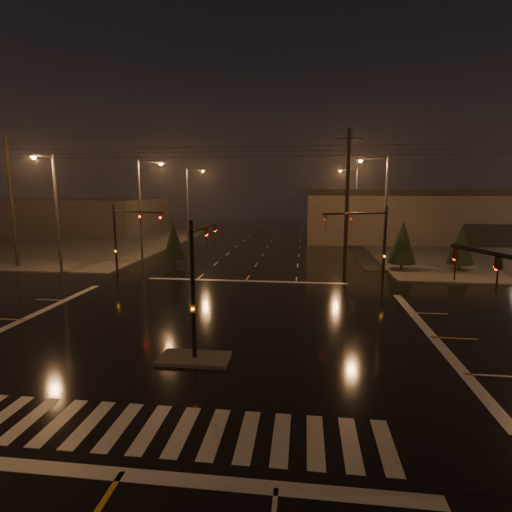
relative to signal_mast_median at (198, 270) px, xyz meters
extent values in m
plane|color=black|center=(0.00, 3.07, -3.75)|extent=(140.00, 140.00, 0.00)
cube|color=#45433D|center=(-30.00, 33.07, -3.69)|extent=(36.00, 36.00, 0.12)
cube|color=#45433D|center=(0.00, -0.93, -3.68)|extent=(3.00, 1.60, 0.15)
cube|color=beige|center=(0.00, -5.93, -3.75)|extent=(15.00, 2.60, 0.01)
cube|color=beige|center=(0.00, -7.93, -3.75)|extent=(16.00, 0.50, 0.01)
cube|color=beige|center=(0.00, 14.07, -3.75)|extent=(16.00, 0.50, 0.01)
cube|color=#6F634F|center=(35.00, 49.07, -0.25)|extent=(60.00, 28.00, 7.00)
cube|color=black|center=(35.00, 49.07, 3.05)|extent=(60.20, 28.20, 0.80)
cube|color=#443E3C|center=(-35.00, 45.07, -0.95)|extent=(30.00, 18.00, 5.60)
cylinder|color=black|center=(0.00, -0.93, -0.75)|extent=(0.18, 0.18, 6.00)
cylinder|color=black|center=(0.00, 1.32, 1.75)|extent=(0.12, 4.50, 0.12)
imported|color=#594707|center=(0.00, 3.35, 1.70)|extent=(0.16, 0.20, 1.00)
cube|color=#594707|center=(0.00, -0.93, -1.45)|extent=(0.25, 0.18, 0.35)
cylinder|color=black|center=(10.50, 13.57, -0.75)|extent=(0.18, 0.18, 6.00)
cylinder|color=black|center=(8.15, 12.72, 1.75)|extent=(4.74, 1.82, 0.12)
imported|color=#594707|center=(6.04, 11.95, 1.70)|extent=(0.24, 0.22, 1.00)
cube|color=#594707|center=(10.50, 13.57, -1.45)|extent=(0.25, 0.18, 0.35)
cylinder|color=black|center=(-10.50, 13.57, -0.75)|extent=(0.18, 0.18, 6.00)
cylinder|color=black|center=(-8.15, 12.72, 1.75)|extent=(4.74, 1.82, 0.12)
imported|color=#594707|center=(-6.04, 11.95, 1.70)|extent=(0.24, 0.22, 1.00)
cube|color=#594707|center=(-10.50, 13.57, -1.45)|extent=(0.25, 0.18, 0.35)
cylinder|color=black|center=(9.82, -5.55, 1.75)|extent=(1.48, 3.80, 0.12)
imported|color=#594707|center=(9.20, -3.86, 1.70)|extent=(0.22, 0.24, 1.00)
cylinder|color=#38383A|center=(-11.50, 21.07, 1.25)|extent=(0.24, 0.24, 10.00)
cylinder|color=#38383A|center=(-10.30, 21.07, 6.05)|extent=(2.40, 0.14, 0.14)
cube|color=#38383A|center=(-9.20, 21.07, 6.00)|extent=(0.70, 0.30, 0.18)
sphere|color=orange|center=(-9.20, 21.07, 5.87)|extent=(0.32, 0.32, 0.32)
cylinder|color=#38383A|center=(-11.50, 37.07, 1.25)|extent=(0.24, 0.24, 10.00)
cylinder|color=#38383A|center=(-10.30, 37.07, 6.05)|extent=(2.40, 0.14, 0.14)
cube|color=#38383A|center=(-9.20, 37.07, 6.00)|extent=(0.70, 0.30, 0.18)
sphere|color=orange|center=(-9.20, 37.07, 5.87)|extent=(0.32, 0.32, 0.32)
cylinder|color=#38383A|center=(11.50, 19.07, 1.25)|extent=(0.24, 0.24, 10.00)
cylinder|color=#38383A|center=(10.30, 19.07, 6.05)|extent=(2.40, 0.14, 0.14)
cube|color=#38383A|center=(9.20, 19.07, 6.00)|extent=(0.70, 0.30, 0.18)
sphere|color=orange|center=(9.20, 19.07, 5.87)|extent=(0.32, 0.32, 0.32)
cylinder|color=#38383A|center=(11.50, 39.07, 1.25)|extent=(0.24, 0.24, 10.00)
cylinder|color=#38383A|center=(10.30, 39.07, 6.05)|extent=(2.40, 0.14, 0.14)
cube|color=#38383A|center=(9.20, 39.07, 6.00)|extent=(0.70, 0.30, 0.18)
sphere|color=orange|center=(9.20, 39.07, 5.87)|extent=(0.32, 0.32, 0.32)
cylinder|color=#38383A|center=(-16.00, 14.57, 1.25)|extent=(0.24, 0.24, 10.00)
cylinder|color=#38383A|center=(-16.00, 13.37, 6.05)|extent=(0.14, 2.40, 0.14)
cube|color=#38383A|center=(-16.00, 12.27, 6.00)|extent=(0.30, 0.70, 0.18)
sphere|color=orange|center=(-16.00, 12.27, 5.87)|extent=(0.32, 0.32, 0.32)
cylinder|color=black|center=(-22.00, 17.07, 2.25)|extent=(0.32, 0.32, 12.00)
cube|color=black|center=(-22.00, 17.07, 7.45)|extent=(2.20, 0.12, 0.12)
cylinder|color=black|center=(8.00, 17.07, 2.25)|extent=(0.32, 0.32, 12.00)
cube|color=black|center=(8.00, 17.07, 7.45)|extent=(2.20, 0.12, 0.12)
cylinder|color=black|center=(13.22, 19.74, -3.40)|extent=(0.18, 0.18, 0.70)
cone|color=black|center=(13.22, 19.74, -1.13)|extent=(2.45, 2.45, 3.83)
cylinder|color=black|center=(18.27, 20.00, -3.40)|extent=(0.18, 0.18, 0.70)
cone|color=black|center=(18.27, 20.00, -1.31)|extent=(2.23, 2.23, 3.49)
cylinder|color=black|center=(-7.65, 19.47, -3.40)|extent=(0.18, 0.18, 0.70)
cone|color=black|center=(-7.65, 19.47, -1.37)|extent=(2.16, 2.16, 3.37)
camera|label=1|loc=(4.56, -16.61, 3.50)|focal=28.00mm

